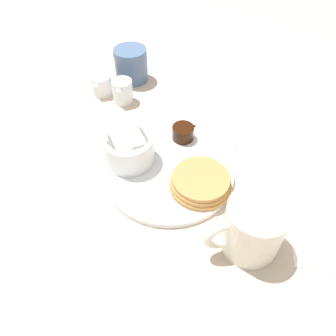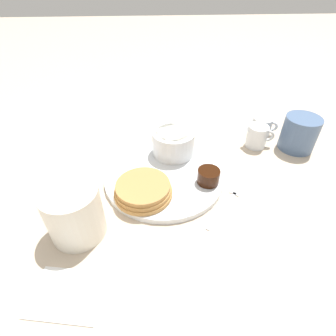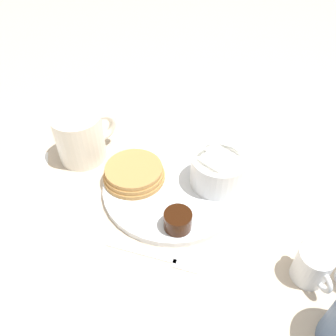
% 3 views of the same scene
% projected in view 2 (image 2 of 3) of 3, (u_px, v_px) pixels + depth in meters
% --- Properties ---
extents(ground_plane, '(4.00, 4.00, 0.00)m').
position_uv_depth(ground_plane, '(164.00, 178.00, 0.58)').
color(ground_plane, '#C6B299').
extents(plate, '(0.26, 0.26, 0.01)m').
position_uv_depth(plate, '(164.00, 176.00, 0.57)').
color(plate, white).
rests_on(plate, ground_plane).
extents(pancake_stack, '(0.12, 0.12, 0.03)m').
position_uv_depth(pancake_stack, '(143.00, 190.00, 0.51)').
color(pancake_stack, '#B78447').
rests_on(pancake_stack, plate).
extents(bowl, '(0.10, 0.10, 0.06)m').
position_uv_depth(bowl, '(173.00, 142.00, 0.61)').
color(bowl, white).
rests_on(bowl, plate).
extents(syrup_cup, '(0.05, 0.05, 0.03)m').
position_uv_depth(syrup_cup, '(208.00, 176.00, 0.54)').
color(syrup_cup, black).
rests_on(syrup_cup, plate).
extents(butter_ramekin, '(0.04, 0.04, 0.04)m').
position_uv_depth(butter_ramekin, '(181.00, 144.00, 0.63)').
color(butter_ramekin, white).
rests_on(butter_ramekin, plate).
extents(coffee_mug, '(0.09, 0.13, 0.10)m').
position_uv_depth(coffee_mug, '(74.00, 211.00, 0.44)').
color(coffee_mug, silver).
rests_on(coffee_mug, ground_plane).
extents(creamer_pitcher_near, '(0.07, 0.05, 0.06)m').
position_uv_depth(creamer_pitcher_near, '(257.00, 136.00, 0.66)').
color(creamer_pitcher_near, white).
rests_on(creamer_pitcher_near, ground_plane).
extents(creamer_pitcher_far, '(0.07, 0.05, 0.05)m').
position_uv_depth(creamer_pitcher_far, '(262.00, 126.00, 0.71)').
color(creamer_pitcher_far, white).
rests_on(creamer_pitcher_far, ground_plane).
extents(fork, '(0.11, 0.12, 0.00)m').
position_uv_depth(fork, '(231.00, 199.00, 0.53)').
color(fork, silver).
rests_on(fork, ground_plane).
extents(napkin, '(0.11, 0.09, 0.00)m').
position_uv_depth(napkin, '(67.00, 294.00, 0.38)').
color(napkin, white).
rests_on(napkin, ground_plane).
extents(second_mug, '(0.10, 0.10, 0.09)m').
position_uv_depth(second_mug, '(300.00, 133.00, 0.65)').
color(second_mug, slate).
rests_on(second_mug, ground_plane).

